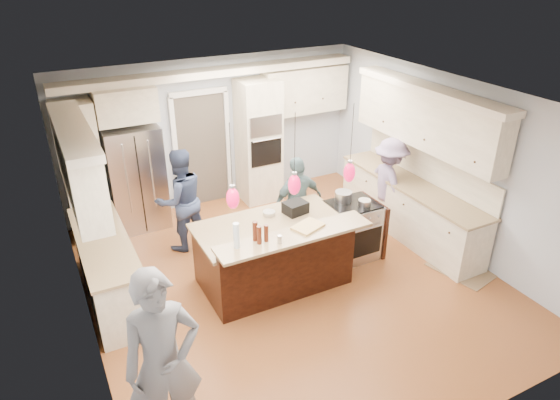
{
  "coord_description": "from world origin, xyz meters",
  "views": [
    {
      "loc": [
        -2.9,
        -5.28,
        4.34
      ],
      "look_at": [
        0.0,
        0.35,
        1.15
      ],
      "focal_mm": 32.0,
      "sensor_mm": 36.0,
      "label": 1
    }
  ],
  "objects_px": {
    "refrigerator": "(136,178)",
    "person_bar_end": "(163,364)",
    "island_range": "(353,230)",
    "person_far_left": "(181,200)",
    "kitchen_island": "(274,253)"
  },
  "relations": [
    {
      "from": "kitchen_island",
      "to": "person_far_left",
      "type": "distance_m",
      "value": 1.79
    },
    {
      "from": "island_range",
      "to": "refrigerator",
      "type": "bearing_deg",
      "value": 137.41
    },
    {
      "from": "island_range",
      "to": "person_far_left",
      "type": "xyz_separation_m",
      "value": [
        -2.26,
        1.45,
        0.38
      ]
    },
    {
      "from": "person_bar_end",
      "to": "person_far_left",
      "type": "height_order",
      "value": "person_bar_end"
    },
    {
      "from": "island_range",
      "to": "person_far_left",
      "type": "height_order",
      "value": "person_far_left"
    },
    {
      "from": "refrigerator",
      "to": "island_range",
      "type": "height_order",
      "value": "refrigerator"
    },
    {
      "from": "kitchen_island",
      "to": "island_range",
      "type": "bearing_deg",
      "value": 3.08
    },
    {
      "from": "refrigerator",
      "to": "person_bar_end",
      "type": "xyz_separation_m",
      "value": [
        -0.75,
        -4.44,
        0.08
      ]
    },
    {
      "from": "island_range",
      "to": "person_bar_end",
      "type": "relative_size",
      "value": 0.47
    },
    {
      "from": "refrigerator",
      "to": "person_far_left",
      "type": "bearing_deg",
      "value": -66.6
    },
    {
      "from": "refrigerator",
      "to": "person_bar_end",
      "type": "distance_m",
      "value": 4.5
    },
    {
      "from": "island_range",
      "to": "person_bar_end",
      "type": "xyz_separation_m",
      "value": [
        -3.46,
        -1.95,
        0.53
      ]
    },
    {
      "from": "refrigerator",
      "to": "island_range",
      "type": "distance_m",
      "value": 3.71
    },
    {
      "from": "kitchen_island",
      "to": "island_range",
      "type": "relative_size",
      "value": 2.28
    },
    {
      "from": "refrigerator",
      "to": "person_far_left",
      "type": "relative_size",
      "value": 1.07
    }
  ]
}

